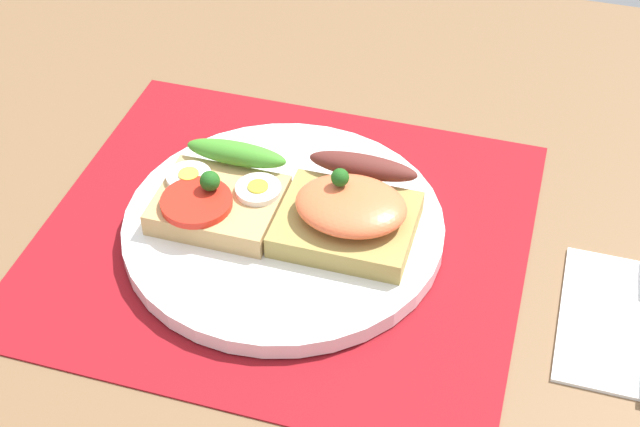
# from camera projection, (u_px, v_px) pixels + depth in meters

# --- Properties ---
(ground_plane) EXTENTS (1.20, 0.90, 0.03)m
(ground_plane) POSITION_uv_depth(u_px,v_px,m) (285.00, 250.00, 0.74)
(ground_plane) COLOR brown
(placemat) EXTENTS (0.38, 0.34, 0.00)m
(placemat) POSITION_uv_depth(u_px,v_px,m) (284.00, 235.00, 0.73)
(placemat) COLOR maroon
(placemat) RESTS_ON ground_plane
(plate) EXTENTS (0.25, 0.25, 0.01)m
(plate) POSITION_uv_depth(u_px,v_px,m) (284.00, 227.00, 0.72)
(plate) COLOR white
(plate) RESTS_ON placemat
(sandwich_egg_tomato) EXTENTS (0.10, 0.10, 0.04)m
(sandwich_egg_tomato) POSITION_uv_depth(u_px,v_px,m) (220.00, 194.00, 0.72)
(sandwich_egg_tomato) COLOR tan
(sandwich_egg_tomato) RESTS_ON plate
(sandwich_salmon) EXTENTS (0.10, 0.10, 0.05)m
(sandwich_salmon) POSITION_uv_depth(u_px,v_px,m) (351.00, 208.00, 0.70)
(sandwich_salmon) COLOR #A38C48
(sandwich_salmon) RESTS_ON plate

